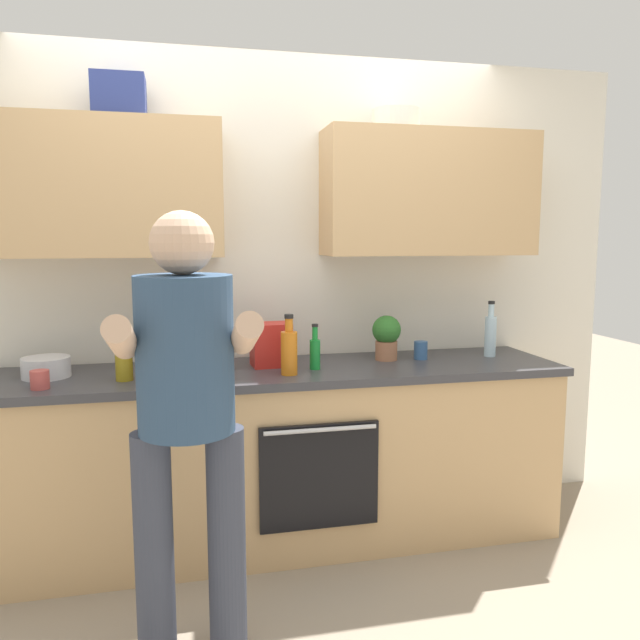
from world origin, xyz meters
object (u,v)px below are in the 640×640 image
object	(u,v)px
bottle_water	(490,334)
bottle_vinegar	(225,358)
grocery_bag_crisps	(271,345)
cup_stoneware	(226,361)
cup_ceramic	(40,380)
cup_tea	(421,350)
bottle_soda	(315,352)
mixing_bowl	(46,367)
person_standing	(187,402)
knife_block	(186,348)
bottle_juice	(289,351)
bottle_wine	(155,359)
potted_herb	(386,336)
bottle_oil	(124,362)

from	to	relation	value
bottle_water	bottle_vinegar	bearing A→B (deg)	-170.37
grocery_bag_crisps	cup_stoneware	bearing A→B (deg)	-168.46
cup_ceramic	cup_tea	world-z (taller)	cup_tea
bottle_soda	mixing_bowl	size ratio (longest dim) A/B	1.04
person_standing	bottle_water	world-z (taller)	person_standing
cup_ceramic	knife_block	world-z (taller)	knife_block
cup_ceramic	mixing_bowl	distance (m)	0.23
bottle_juice	cup_ceramic	bearing A→B (deg)	-177.99
bottle_water	knife_block	size ratio (longest dim) A/B	1.06
bottle_wine	bottle_soda	bearing A→B (deg)	7.39
cup_ceramic	cup_stoneware	distance (m)	0.83
person_standing	bottle_juice	xyz separation A→B (m)	(0.48, 0.65, 0.05)
person_standing	potted_herb	xyz separation A→B (m)	(1.04, 0.89, 0.06)
bottle_juice	grocery_bag_crisps	distance (m)	0.23
bottle_wine	knife_block	world-z (taller)	knife_block
bottle_vinegar	cup_tea	xyz separation A→B (m)	(1.05, 0.25, -0.05)
potted_herb	bottle_juice	bearing A→B (deg)	-157.30
bottle_juice	knife_block	size ratio (longest dim) A/B	1.01
bottle_soda	bottle_vinegar	bearing A→B (deg)	-163.71
cup_stoneware	cup_tea	size ratio (longest dim) A/B	0.96
bottle_water	cup_stoneware	distance (m)	1.43
bottle_water	cup_ceramic	distance (m)	2.25
bottle_vinegar	potted_herb	distance (m)	0.91
person_standing	mixing_bowl	size ratio (longest dim) A/B	7.58
bottle_vinegar	potted_herb	world-z (taller)	bottle_vinegar
bottle_water	grocery_bag_crisps	size ratio (longest dim) A/B	1.39
bottle_soda	potted_herb	xyz separation A→B (m)	(0.42, 0.15, 0.04)
potted_herb	grocery_bag_crisps	bearing A→B (deg)	-178.45
bottle_soda	bottle_vinegar	world-z (taller)	bottle_vinegar
grocery_bag_crisps	bottle_oil	bearing A→B (deg)	-166.22
bottle_soda	bottle_water	bearing A→B (deg)	6.55
bottle_juice	grocery_bag_crisps	bearing A→B (deg)	104.15
person_standing	bottle_oil	size ratio (longest dim) A/B	7.65
mixing_bowl	knife_block	world-z (taller)	knife_block
person_standing	bottle_juice	distance (m)	0.81
bottle_wine	cup_ceramic	world-z (taller)	bottle_wine
cup_ceramic	knife_block	xyz separation A→B (m)	(0.62, 0.23, 0.07)
cup_tea	potted_herb	distance (m)	0.20
bottle_wine	cup_stoneware	distance (m)	0.38
bottle_oil	cup_stoneware	bearing A→B (deg)	14.86
bottle_oil	potted_herb	bearing A→B (deg)	8.12
bottle_juice	cup_stoneware	world-z (taller)	bottle_juice
cup_tea	grocery_bag_crisps	bearing A→B (deg)	179.66
bottle_oil	cup_ceramic	size ratio (longest dim) A/B	2.65
person_standing	cup_ceramic	world-z (taller)	person_standing
knife_block	grocery_bag_crisps	xyz separation A→B (m)	(0.42, 0.03, -0.00)
bottle_juice	bottle_oil	size ratio (longest dim) A/B	1.34
bottle_soda	cup_tea	xyz separation A→B (m)	(0.60, 0.12, -0.04)
mixing_bowl	bottle_oil	bearing A→B (deg)	-22.01
bottle_oil	knife_block	world-z (taller)	knife_block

